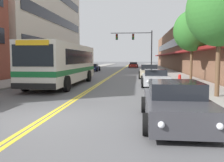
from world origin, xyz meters
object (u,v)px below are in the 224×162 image
(car_slate_blue_parked_left_mid, at_px, (74,71))
(car_dark_grey_parked_right_foreground, at_px, (175,104))
(car_champagne_parked_right_mid, at_px, (149,72))
(car_navy_parked_left_near, at_px, (92,68))
(city_bus, at_px, (64,62))
(fire_hydrant, at_px, (180,81))
(street_tree_right_near, at_px, (220,10))
(car_silver_parked_right_far, at_px, (155,78))
(traffic_signal_mast, at_px, (137,42))
(street_tree_right_mid, at_px, (192,31))
(car_red_moving_lead, at_px, (133,65))

(car_slate_blue_parked_left_mid, xyz_separation_m, car_dark_grey_parked_right_foreground, (8.70, -20.48, -0.04))
(car_champagne_parked_right_mid, bearing_deg, car_navy_parked_left_near, 121.72)
(car_slate_blue_parked_left_mid, distance_m, car_dark_grey_parked_right_foreground, 22.25)
(city_bus, height_order, fire_hydrant, city_bus)
(car_slate_blue_parked_left_mid, distance_m, car_champagne_parked_right_mid, 8.91)
(street_tree_right_near, xyz_separation_m, fire_hydrant, (-1.17, 4.27, -3.87))
(car_champagne_parked_right_mid, bearing_deg, car_silver_parked_right_far, -88.79)
(car_silver_parked_right_far, relative_size, street_tree_right_near, 0.76)
(car_slate_blue_parked_left_mid, distance_m, car_silver_parked_right_far, 13.05)
(car_slate_blue_parked_left_mid, distance_m, traffic_signal_mast, 14.30)
(street_tree_right_mid, relative_size, fire_hydrant, 7.25)
(car_champagne_parked_right_mid, distance_m, car_red_moving_lead, 30.98)
(car_champagne_parked_right_mid, height_order, car_red_moving_lead, car_champagne_parked_right_mid)
(car_dark_grey_parked_right_foreground, distance_m, car_red_moving_lead, 49.25)
(car_champagne_parked_right_mid, bearing_deg, fire_hydrant, -79.37)
(traffic_signal_mast, xyz_separation_m, street_tree_right_mid, (4.85, -17.35, -0.16))
(car_dark_grey_parked_right_foreground, relative_size, street_tree_right_near, 0.77)
(fire_hydrant, bearing_deg, city_bus, 170.41)
(car_slate_blue_parked_left_mid, xyz_separation_m, street_tree_right_mid, (12.18, -5.73, 3.81))
(traffic_signal_mast, bearing_deg, street_tree_right_near, -81.23)
(car_red_moving_lead, bearing_deg, fire_hydrant, -84.37)
(car_champagne_parked_right_mid, distance_m, traffic_signal_mast, 14.42)
(car_silver_parked_right_far, relative_size, traffic_signal_mast, 0.70)
(car_dark_grey_parked_right_foreground, relative_size, street_tree_right_mid, 0.77)
(car_navy_parked_left_near, relative_size, car_champagne_parked_right_mid, 1.00)
(car_dark_grey_parked_right_foreground, height_order, car_champagne_parked_right_mid, car_champagne_parked_right_mid)
(street_tree_right_near, relative_size, fire_hydrant, 7.21)
(city_bus, bearing_deg, traffic_signal_mast, 75.58)
(traffic_signal_mast, xyz_separation_m, street_tree_right_near, (4.17, -27.05, -0.20))
(city_bus, distance_m, car_dark_grey_parked_right_foreground, 12.81)
(car_slate_blue_parked_left_mid, xyz_separation_m, car_silver_parked_right_far, (8.80, -9.64, -0.06))
(city_bus, bearing_deg, street_tree_right_mid, 21.12)
(city_bus, distance_m, car_champagne_parked_right_mid, 10.21)
(city_bus, relative_size, car_champagne_parked_right_mid, 2.69)
(car_silver_parked_right_far, height_order, street_tree_right_near, street_tree_right_near)
(city_bus, bearing_deg, car_red_moving_lead, 83.23)
(car_champagne_parked_right_mid, distance_m, fire_hydrant, 9.13)
(street_tree_right_near, distance_m, fire_hydrant, 5.88)
(city_bus, distance_m, car_silver_parked_right_far, 7.06)
(car_red_moving_lead, height_order, traffic_signal_mast, traffic_signal_mast)
(city_bus, relative_size, car_dark_grey_parked_right_foreground, 2.41)
(car_slate_blue_parked_left_mid, bearing_deg, street_tree_right_mid, -25.20)
(car_red_moving_lead, bearing_deg, city_bus, -96.77)
(traffic_signal_mast, distance_m, street_tree_right_mid, 18.02)
(car_slate_blue_parked_left_mid, xyz_separation_m, fire_hydrant, (10.32, -11.16, -0.09))
(car_navy_parked_left_near, distance_m, car_slate_blue_parked_left_mid, 11.75)
(car_dark_grey_parked_right_foreground, bearing_deg, street_tree_right_near, 61.07)
(car_champagne_parked_right_mid, bearing_deg, street_tree_right_mid, -45.04)
(car_silver_parked_right_far, bearing_deg, street_tree_right_mid, 49.15)
(car_dark_grey_parked_right_foreground, xyz_separation_m, fire_hydrant, (1.62, 9.32, -0.06))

